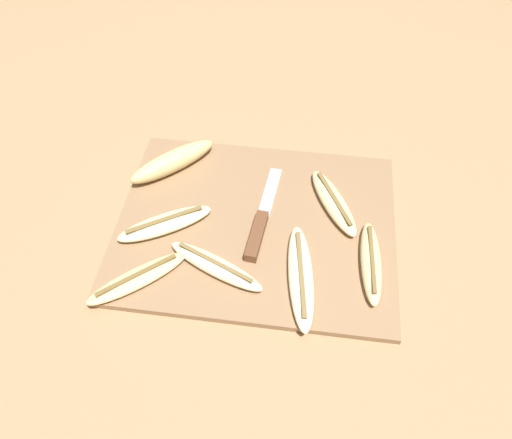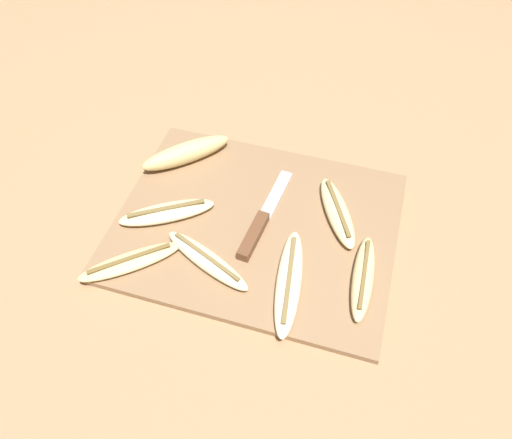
{
  "view_description": "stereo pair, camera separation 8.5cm",
  "coord_description": "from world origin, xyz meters",
  "px_view_note": "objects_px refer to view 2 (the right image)",
  "views": [
    {
      "loc": [
        0.07,
        -0.53,
        0.68
      ],
      "look_at": [
        0.0,
        0.0,
        0.02
      ],
      "focal_mm": 35.0,
      "sensor_mm": 36.0,
      "label": 1
    },
    {
      "loc": [
        0.15,
        -0.51,
        0.68
      ],
      "look_at": [
        0.0,
        0.0,
        0.02
      ],
      "focal_mm": 35.0,
      "sensor_mm": 36.0,
      "label": 2
    }
  ],
  "objects_px": {
    "banana_mellow_near": "(130,262)",
    "banana_cream_curved": "(167,212)",
    "banana_soft_right": "(337,212)",
    "banana_bright_far": "(289,281)",
    "banana_golden_short": "(186,153)",
    "banana_pale_long": "(207,260)",
    "banana_ripe_center": "(363,277)",
    "knife": "(258,228)"
  },
  "relations": [
    {
      "from": "banana_mellow_near",
      "to": "banana_cream_curved",
      "type": "bearing_deg",
      "value": 81.32
    },
    {
      "from": "banana_soft_right",
      "to": "banana_mellow_near",
      "type": "relative_size",
      "value": 1.04
    },
    {
      "from": "banana_soft_right",
      "to": "banana_bright_far",
      "type": "relative_size",
      "value": 0.8
    },
    {
      "from": "banana_golden_short",
      "to": "banana_bright_far",
      "type": "xyz_separation_m",
      "value": [
        0.25,
        -0.21,
        -0.01
      ]
    },
    {
      "from": "banana_mellow_near",
      "to": "banana_bright_far",
      "type": "bearing_deg",
      "value": 8.17
    },
    {
      "from": "banana_pale_long",
      "to": "banana_golden_short",
      "type": "bearing_deg",
      "value": 119.38
    },
    {
      "from": "banana_ripe_center",
      "to": "banana_pale_long",
      "type": "xyz_separation_m",
      "value": [
        -0.24,
        -0.04,
        -0.0
      ]
    },
    {
      "from": "knife",
      "to": "banana_bright_far",
      "type": "xyz_separation_m",
      "value": [
        0.08,
        -0.09,
        0.0
      ]
    },
    {
      "from": "banana_ripe_center",
      "to": "banana_mellow_near",
      "type": "distance_m",
      "value": 0.37
    },
    {
      "from": "banana_mellow_near",
      "to": "banana_pale_long",
      "type": "bearing_deg",
      "value": 17.49
    },
    {
      "from": "banana_cream_curved",
      "to": "banana_ripe_center",
      "type": "distance_m",
      "value": 0.35
    },
    {
      "from": "knife",
      "to": "banana_soft_right",
      "type": "bearing_deg",
      "value": 35.25
    },
    {
      "from": "banana_cream_curved",
      "to": "banana_bright_far",
      "type": "height_order",
      "value": "banana_cream_curved"
    },
    {
      "from": "banana_pale_long",
      "to": "banana_mellow_near",
      "type": "relative_size",
      "value": 1.12
    },
    {
      "from": "banana_pale_long",
      "to": "banana_bright_far",
      "type": "height_order",
      "value": "banana_pale_long"
    },
    {
      "from": "banana_soft_right",
      "to": "banana_bright_far",
      "type": "distance_m",
      "value": 0.16
    },
    {
      "from": "banana_cream_curved",
      "to": "banana_soft_right",
      "type": "xyz_separation_m",
      "value": [
        0.28,
        0.08,
        0.0
      ]
    },
    {
      "from": "banana_cream_curved",
      "to": "banana_golden_short",
      "type": "bearing_deg",
      "value": 97.78
    },
    {
      "from": "banana_golden_short",
      "to": "banana_pale_long",
      "type": "bearing_deg",
      "value": -60.62
    },
    {
      "from": "banana_golden_short",
      "to": "knife",
      "type": "bearing_deg",
      "value": -34.88
    },
    {
      "from": "knife",
      "to": "banana_golden_short",
      "type": "bearing_deg",
      "value": 150.56
    },
    {
      "from": "knife",
      "to": "banana_bright_far",
      "type": "relative_size",
      "value": 1.08
    },
    {
      "from": "banana_soft_right",
      "to": "banana_mellow_near",
      "type": "bearing_deg",
      "value": -146.78
    },
    {
      "from": "banana_bright_far",
      "to": "banana_soft_right",
      "type": "bearing_deg",
      "value": 74.03
    },
    {
      "from": "knife",
      "to": "banana_bright_far",
      "type": "distance_m",
      "value": 0.12
    },
    {
      "from": "banana_pale_long",
      "to": "banana_soft_right",
      "type": "distance_m",
      "value": 0.24
    },
    {
      "from": "banana_cream_curved",
      "to": "banana_pale_long",
      "type": "relative_size",
      "value": 0.96
    },
    {
      "from": "banana_cream_curved",
      "to": "banana_mellow_near",
      "type": "relative_size",
      "value": 1.07
    },
    {
      "from": "banana_cream_curved",
      "to": "banana_pale_long",
      "type": "distance_m",
      "value": 0.12
    },
    {
      "from": "banana_ripe_center",
      "to": "banana_soft_right",
      "type": "xyz_separation_m",
      "value": [
        -0.06,
        0.12,
        0.0
      ]
    },
    {
      "from": "banana_cream_curved",
      "to": "banana_ripe_center",
      "type": "height_order",
      "value": "banana_ripe_center"
    },
    {
      "from": "banana_cream_curved",
      "to": "banana_soft_right",
      "type": "bearing_deg",
      "value": 16.78
    },
    {
      "from": "banana_golden_short",
      "to": "banana_soft_right",
      "type": "height_order",
      "value": "banana_golden_short"
    },
    {
      "from": "banana_ripe_center",
      "to": "banana_pale_long",
      "type": "relative_size",
      "value": 0.94
    },
    {
      "from": "knife",
      "to": "banana_ripe_center",
      "type": "distance_m",
      "value": 0.19
    },
    {
      "from": "banana_soft_right",
      "to": "banana_ripe_center",
      "type": "bearing_deg",
      "value": -61.87
    },
    {
      "from": "knife",
      "to": "banana_pale_long",
      "type": "xyz_separation_m",
      "value": [
        -0.06,
        -0.09,
        0.0
      ]
    },
    {
      "from": "knife",
      "to": "banana_ripe_center",
      "type": "xyz_separation_m",
      "value": [
        0.19,
        -0.05,
        0.0
      ]
    },
    {
      "from": "knife",
      "to": "banana_ripe_center",
      "type": "height_order",
      "value": "banana_ripe_center"
    },
    {
      "from": "banana_golden_short",
      "to": "banana_mellow_near",
      "type": "bearing_deg",
      "value": -89.52
    },
    {
      "from": "banana_pale_long",
      "to": "banana_mellow_near",
      "type": "distance_m",
      "value": 0.12
    },
    {
      "from": "banana_pale_long",
      "to": "banana_mellow_near",
      "type": "xyz_separation_m",
      "value": [
        -0.12,
        -0.04,
        -0.0
      ]
    }
  ]
}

